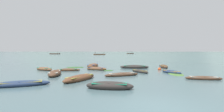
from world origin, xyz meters
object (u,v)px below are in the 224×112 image
object	(u,v)px
rowboat_9	(55,73)
ferry_2	(99,54)
rowboat_1	(44,69)
rowboat_10	(122,75)
rowboat_6	(134,67)
rowboat_13	(20,84)
rowboat_7	(171,72)
rowboat_12	(164,66)
rowboat_2	(140,71)
rowboat_3	(110,86)
rowboat_5	(204,78)
rowboat_8	(97,69)
rowboat_4	(93,66)
ferry_0	(130,53)
mooring_buoy	(159,69)
rowboat_11	(68,70)
ferry_1	(55,54)
rowboat_0	(80,78)

from	to	relation	value
rowboat_9	ferry_2	xyz separation A→B (m)	(-1.29, 102.64, 0.23)
rowboat_1	rowboat_10	distance (m)	12.19
rowboat_6	rowboat_13	distance (m)	17.38
rowboat_7	rowboat_12	size ratio (longest dim) A/B	0.89
rowboat_2	rowboat_3	world-z (taller)	rowboat_3
rowboat_1	rowboat_5	size ratio (longest dim) A/B	0.98
rowboat_1	rowboat_8	distance (m)	7.52
rowboat_3	rowboat_8	bearing A→B (deg)	99.00
rowboat_4	rowboat_5	xyz separation A→B (m)	(11.99, -13.14, -0.08)
rowboat_4	ferry_0	world-z (taller)	ferry_0
rowboat_4	ferry_2	world-z (taller)	ferry_2
rowboat_12	ferry_2	xyz separation A→B (m)	(-16.60, 94.23, 0.26)
rowboat_5	mooring_buoy	xyz separation A→B (m)	(-1.79, 8.15, -0.03)
rowboat_1	rowboat_10	world-z (taller)	rowboat_1
rowboat_10	rowboat_12	world-z (taller)	rowboat_12
rowboat_3	rowboat_10	size ratio (longest dim) A/B	0.88
rowboat_5	mooring_buoy	bearing A→B (deg)	102.39
rowboat_9	rowboat_13	size ratio (longest dim) A/B	0.97
rowboat_11	ferry_2	distance (m)	98.55
rowboat_4	rowboat_1	bearing A→B (deg)	-142.27
rowboat_5	rowboat_4	bearing A→B (deg)	132.39
rowboat_9	rowboat_13	world-z (taller)	rowboat_9
rowboat_3	rowboat_11	world-z (taller)	rowboat_3
rowboat_10	rowboat_11	xyz separation A→B (m)	(-7.08, 4.82, -0.01)
rowboat_5	rowboat_3	bearing A→B (deg)	-157.53
mooring_buoy	rowboat_2	bearing A→B (deg)	-141.33
rowboat_3	rowboat_8	size ratio (longest dim) A/B	1.08
rowboat_1	rowboat_3	xyz separation A→B (m)	(9.43, -11.87, 0.04)
ferry_1	ferry_2	distance (m)	51.09
ferry_0	ferry_1	xyz separation A→B (m)	(-70.96, -20.29, -0.00)
ferry_0	ferry_1	size ratio (longest dim) A/B	0.75
rowboat_4	rowboat_5	world-z (taller)	rowboat_4
rowboat_4	rowboat_6	size ratio (longest dim) A/B	1.01
rowboat_0	ferry_0	bearing A→B (deg)	81.20
rowboat_13	rowboat_11	bearing A→B (deg)	82.55
rowboat_0	rowboat_12	size ratio (longest dim) A/B	1.27
rowboat_0	rowboat_9	distance (m)	4.81
rowboat_6	ferry_0	distance (m)	145.22
rowboat_1	rowboat_11	size ratio (longest dim) A/B	1.04
mooring_buoy	rowboat_8	bearing A→B (deg)	178.92
rowboat_0	rowboat_13	distance (m)	4.94
rowboat_6	rowboat_11	size ratio (longest dim) A/B	1.44
rowboat_8	rowboat_10	distance (m)	6.72
rowboat_1	rowboat_13	world-z (taller)	rowboat_1
rowboat_0	rowboat_5	xyz separation A→B (m)	(11.85, 0.18, -0.07)
rowboat_3	rowboat_11	bearing A→B (deg)	117.49
rowboat_4	rowboat_8	size ratio (longest dim) A/B	1.41
rowboat_7	rowboat_10	xyz separation A→B (m)	(-6.34, -2.26, 0.00)
rowboat_6	rowboat_8	bearing A→B (deg)	-157.97
rowboat_11	ferry_0	bearing A→B (deg)	79.66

